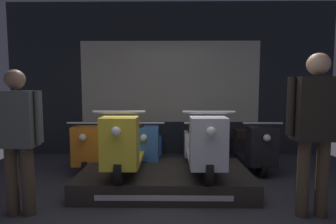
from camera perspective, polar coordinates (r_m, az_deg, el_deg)
shop_wall_back at (r=5.61m, az=0.43°, el=7.06°), size 6.83×0.09×3.20m
display_platform at (r=3.83m, az=-0.66°, el=-14.29°), size 2.35×1.28×0.27m
scooter_display_left at (r=3.73m, az=-8.87°, el=-7.09°), size 0.62×1.54×0.88m
scooter_display_right at (r=3.71m, az=7.58°, el=-7.16°), size 0.62×1.54×0.88m
scooter_backrow_0 at (r=4.94m, az=-15.28°, el=-7.37°), size 0.62×1.54×0.88m
scooter_backrow_1 at (r=4.77m, az=-4.37°, el=-7.64°), size 0.62×1.54×0.88m
scooter_backrow_2 at (r=4.78m, az=6.90°, el=-7.64°), size 0.62×1.54×0.88m
scooter_backrow_3 at (r=4.97m, az=17.72°, el=-7.36°), size 0.62×1.54×0.88m
person_left_browsing at (r=3.29m, az=-29.93°, el=-3.81°), size 0.56×0.22×1.61m
person_right_browsing at (r=3.22m, az=29.45°, el=-1.58°), size 0.62×0.26×1.78m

